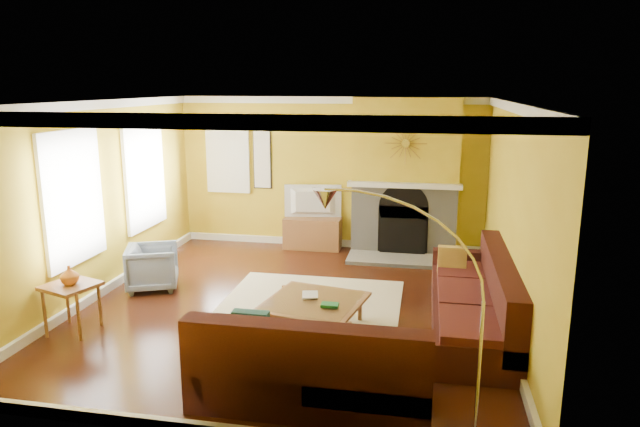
% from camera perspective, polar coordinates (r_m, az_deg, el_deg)
% --- Properties ---
extents(floor, '(5.50, 6.00, 0.02)m').
position_cam_1_polar(floor, '(7.78, -2.84, -9.25)').
color(floor, '#4C2010').
rests_on(floor, ground).
extents(ceiling, '(5.50, 6.00, 0.02)m').
position_cam_1_polar(ceiling, '(7.22, -3.08, 11.19)').
color(ceiling, white).
rests_on(ceiling, ground).
extents(wall_back, '(5.50, 0.02, 2.70)m').
position_cam_1_polar(wall_back, '(10.28, 1.00, 4.07)').
color(wall_back, gold).
rests_on(wall_back, ground).
extents(wall_front, '(5.50, 0.02, 2.70)m').
position_cam_1_polar(wall_front, '(4.62, -11.82, -7.23)').
color(wall_front, gold).
rests_on(wall_front, ground).
extents(wall_left, '(0.02, 6.00, 2.70)m').
position_cam_1_polar(wall_left, '(8.46, -21.45, 1.27)').
color(wall_left, gold).
rests_on(wall_left, ground).
extents(wall_right, '(0.02, 6.00, 2.70)m').
position_cam_1_polar(wall_right, '(7.26, 18.75, -0.31)').
color(wall_right, gold).
rests_on(wall_right, ground).
extents(baseboard, '(5.50, 6.00, 0.12)m').
position_cam_1_polar(baseboard, '(7.76, -2.84, -8.77)').
color(baseboard, white).
rests_on(baseboard, floor).
extents(crown_molding, '(5.50, 6.00, 0.12)m').
position_cam_1_polar(crown_molding, '(7.22, -3.07, 10.64)').
color(crown_molding, white).
rests_on(crown_molding, ceiling).
extents(window_left_near, '(0.06, 1.22, 1.72)m').
position_cam_1_polar(window_left_near, '(9.52, -17.21, 3.71)').
color(window_left_near, white).
rests_on(window_left_near, wall_left).
extents(window_left_far, '(0.06, 1.22, 1.72)m').
position_cam_1_polar(window_left_far, '(7.92, -23.57, 1.46)').
color(window_left_far, white).
rests_on(window_left_far, wall_left).
extents(window_back, '(0.82, 0.06, 1.22)m').
position_cam_1_polar(window_back, '(10.69, -9.18, 5.33)').
color(window_back, white).
rests_on(window_back, wall_back).
extents(wall_art, '(0.34, 0.04, 1.14)m').
position_cam_1_polar(wall_art, '(10.49, -5.81, 5.56)').
color(wall_art, white).
rests_on(wall_art, wall_back).
extents(fireplace, '(1.80, 0.40, 2.70)m').
position_cam_1_polar(fireplace, '(9.94, 8.50, 3.63)').
color(fireplace, gray).
rests_on(fireplace, floor).
extents(mantel, '(1.92, 0.22, 0.08)m').
position_cam_1_polar(mantel, '(9.72, 8.42, 2.83)').
color(mantel, white).
rests_on(mantel, fireplace).
extents(hearth, '(1.80, 0.70, 0.06)m').
position_cam_1_polar(hearth, '(9.70, 8.11, -4.60)').
color(hearth, gray).
rests_on(hearth, floor).
extents(sunburst, '(0.70, 0.04, 0.70)m').
position_cam_1_polar(sunburst, '(9.63, 8.56, 6.94)').
color(sunburst, olive).
rests_on(sunburst, fireplace).
extents(rug, '(2.40, 1.80, 0.02)m').
position_cam_1_polar(rug, '(8.00, -0.64, -8.48)').
color(rug, beige).
rests_on(rug, floor).
extents(sectional_sofa, '(3.11, 3.79, 0.90)m').
position_cam_1_polar(sectional_sofa, '(6.69, 5.58, -8.83)').
color(sectional_sofa, '#3D1613').
rests_on(sectional_sofa, floor).
extents(coffee_table, '(1.28, 1.28, 0.43)m').
position_cam_1_polar(coffee_table, '(6.86, -0.61, -10.34)').
color(coffee_table, white).
rests_on(coffee_table, floor).
extents(media_console, '(1.02, 0.46, 0.56)m').
position_cam_1_polar(media_console, '(10.32, -0.73, -1.96)').
color(media_console, brown).
rests_on(media_console, floor).
extents(tv, '(1.04, 0.29, 0.59)m').
position_cam_1_polar(tv, '(10.19, -0.74, 1.17)').
color(tv, black).
rests_on(tv, media_console).
extents(subwoofer, '(0.32, 0.32, 0.32)m').
position_cam_1_polar(subwoofer, '(10.32, 0.87, -2.66)').
color(subwoofer, white).
rests_on(subwoofer, floor).
extents(armchair, '(0.91, 0.90, 0.65)m').
position_cam_1_polar(armchair, '(8.64, -16.39, -5.16)').
color(armchair, gray).
rests_on(armchair, floor).
extents(side_table, '(0.69, 0.69, 0.60)m').
position_cam_1_polar(side_table, '(7.51, -23.49, -8.65)').
color(side_table, brown).
rests_on(side_table, floor).
extents(vase, '(0.28, 0.28, 0.23)m').
position_cam_1_polar(vase, '(7.38, -23.77, -5.66)').
color(vase, orange).
rests_on(vase, side_table).
extents(book, '(0.23, 0.29, 0.02)m').
position_cam_1_polar(book, '(6.90, -1.78, -8.15)').
color(book, white).
rests_on(book, coffee_table).
extents(arc_lamp, '(1.34, 0.36, 2.11)m').
position_cam_1_polar(arc_lamp, '(4.68, 8.76, -10.74)').
color(arc_lamp, silver).
rests_on(arc_lamp, floor).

